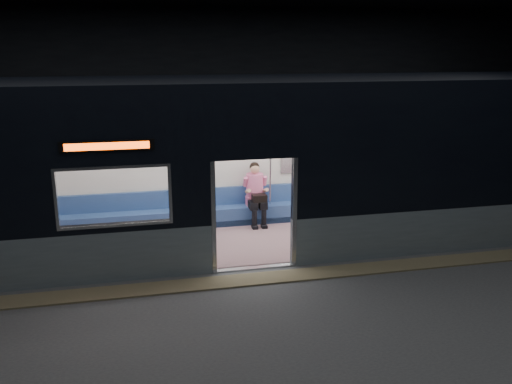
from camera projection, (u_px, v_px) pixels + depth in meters
name	position (u px, v px, depth m)	size (l,w,h in m)	color
station_floor	(268.00, 293.00, 8.96)	(24.00, 14.00, 0.01)	#47494C
station_envelope	(270.00, 66.00, 8.01)	(24.00, 14.00, 5.00)	black
tactile_strip	(261.00, 279.00, 9.47)	(22.80, 0.50, 0.03)	#8C7F59
metro_car	(238.00, 155.00, 10.87)	(18.00, 3.04, 3.35)	gray
passenger	(255.00, 190.00, 12.21)	(0.41, 0.71, 1.40)	black
handbag	(259.00, 198.00, 12.03)	(0.31, 0.27, 0.16)	black
transit_map	(302.00, 158.00, 12.59)	(0.92, 0.03, 0.60)	white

